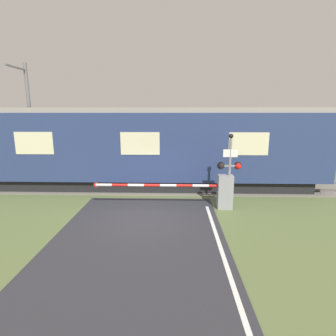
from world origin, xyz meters
TOP-DOWN VIEW (x-y plane):
  - ground_plane at (0.00, 0.00)m, footprint 80.00×80.00m
  - track_bed at (0.00, 4.04)m, footprint 36.00×3.20m
  - train at (-0.51, 4.04)m, footprint 18.03×2.96m
  - crossing_barrier at (2.75, 0.89)m, footprint 5.69×0.44m
  - signal_post at (3.29, 0.90)m, footprint 0.97×0.26m
  - catenary_pole at (-7.44, 6.00)m, footprint 0.20×1.90m

SIDE VIEW (x-z plane):
  - ground_plane at x=0.00m, z-range 0.00..0.00m
  - track_bed at x=0.00m, z-range -0.04..0.09m
  - crossing_barrier at x=2.75m, z-range 0.04..1.44m
  - signal_post at x=3.29m, z-range 0.22..3.27m
  - train at x=-0.51m, z-range 0.05..4.14m
  - catenary_pole at x=-7.44m, z-range 0.15..6.78m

